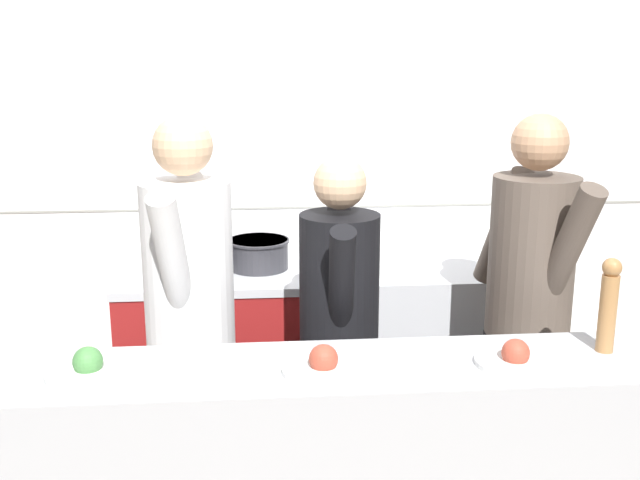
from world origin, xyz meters
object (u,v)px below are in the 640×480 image
plated_dish_dessert (515,358)px  chef_sous (339,328)px  oven_range (216,354)px  plated_dish_appetiser (323,365)px  stock_pot (175,245)px  chef_line (529,298)px  plated_dish_main (88,367)px  chef_head_cook (190,310)px  sauce_pot (259,253)px  pepper_mill (609,303)px

plated_dish_dessert → chef_sous: chef_sous is taller
oven_range → plated_dish_appetiser: bearing=-72.7°
stock_pot → plated_dish_dessert: size_ratio=0.91×
stock_pot → plated_dish_appetiser: 1.57m
plated_dish_appetiser → chef_line: (0.93, 0.67, -0.02)m
plated_dish_main → chef_head_cook: size_ratio=0.16×
plated_dish_dessert → oven_range: bearing=127.5°
chef_head_cook → chef_line: bearing=10.6°
stock_pot → chef_sous: bearing=-48.3°
sauce_pot → chef_line: chef_line is taller
stock_pot → plated_dish_appetiser: stock_pot is taller
pepper_mill → chef_sous: (-0.87, 0.53, -0.26)m
plated_dish_appetiser → pepper_mill: bearing=5.0°
oven_range → sauce_pot: bearing=-0.3°
plated_dish_main → plated_dish_appetiser: (0.76, -0.04, -0.00)m
plated_dish_main → stock_pot: bearing=84.4°
stock_pot → plated_dish_dessert: stock_pot is taller
chef_sous → plated_dish_dessert: bearing=-45.9°
plated_dish_dessert → chef_sous: size_ratio=0.17×
stock_pot → sauce_pot: (0.42, -0.05, -0.04)m
chef_line → oven_range: bearing=135.1°
plated_dish_dessert → chef_line: chef_line is taller
oven_range → plated_dish_dessert: 1.84m
plated_dish_dessert → pepper_mill: pepper_mill is taller
plated_dish_dessert → sauce_pot: bearing=121.0°
stock_pot → chef_sous: size_ratio=0.15×
oven_range → chef_head_cook: chef_head_cook is taller
plated_dish_dessert → chef_line: (0.29, 0.67, -0.02)m
chef_line → plated_dish_dessert: bearing=-130.4°
plated_dish_main → sauce_pot: bearing=67.7°
plated_dish_appetiser → oven_range: bearing=107.3°
stock_pot → plated_dish_dessert: (1.26, -1.45, -0.05)m
stock_pot → plated_dish_main: size_ratio=0.88×
chef_sous → sauce_pot: bearing=116.4°
stock_pot → chef_sous: 1.12m
oven_range → plated_dish_dessert: (1.07, -1.40, 0.53)m
chef_sous → chef_head_cook: bearing=-177.2°
sauce_pot → pepper_mill: pepper_mill is taller
oven_range → plated_dish_dessert: size_ratio=3.43×
stock_pot → chef_head_cook: (0.14, -0.82, -0.06)m
pepper_mill → plated_dish_appetiser: bearing=-175.0°
chef_head_cook → plated_dish_appetiser: bearing=-43.5°
stock_pot → plated_dish_main: stock_pot is taller
chef_line → plated_dish_main: bearing=-176.5°
oven_range → chef_line: (1.36, -0.73, 0.51)m
chef_sous → plated_dish_appetiser: bearing=-97.0°
plated_dish_appetiser → pepper_mill: (0.99, 0.09, 0.15)m
stock_pot → sauce_pot: 0.42m
chef_head_cook → chef_line: (1.41, 0.04, -0.00)m
plated_dish_dessert → plated_dish_main: bearing=178.1°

